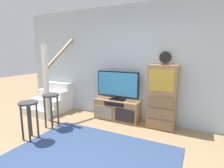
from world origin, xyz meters
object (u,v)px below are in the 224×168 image
(television, at_px, (118,85))
(side_cabinet, at_px, (162,97))
(media_console, at_px, (117,110))
(bar_stool_far, at_px, (51,103))
(bar_stool_near, at_px, (29,112))
(desk_clock, at_px, (166,58))

(television, relative_size, side_cabinet, 0.77)
(media_console, distance_m, bar_stool_far, 1.53)
(side_cabinet, bearing_deg, bar_stool_near, -142.06)
(bar_stool_near, distance_m, bar_stool_far, 0.60)
(desk_clock, height_order, bar_stool_far, desk_clock)
(bar_stool_near, bearing_deg, side_cabinet, 37.94)
(side_cabinet, distance_m, bar_stool_far, 2.39)
(television, xyz_separation_m, bar_stool_far, (-1.09, -1.05, -0.32))
(side_cabinet, height_order, desk_clock, desk_clock)
(desk_clock, relative_size, bar_stool_far, 0.38)
(desk_clock, distance_m, bar_stool_far, 2.59)
(desk_clock, distance_m, bar_stool_near, 2.84)
(media_console, relative_size, television, 1.04)
(media_console, distance_m, desk_clock, 1.66)
(television, height_order, side_cabinet, side_cabinet)
(media_console, bearing_deg, side_cabinet, 0.55)
(bar_stool_far, bearing_deg, television, 43.80)
(desk_clock, xyz_separation_m, bar_stool_far, (-2.17, -1.02, -0.97))
(television, relative_size, bar_stool_near, 1.44)
(media_console, distance_m, bar_stool_near, 1.95)
(media_console, height_order, side_cabinet, side_cabinet)
(media_console, relative_size, bar_stool_near, 1.50)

